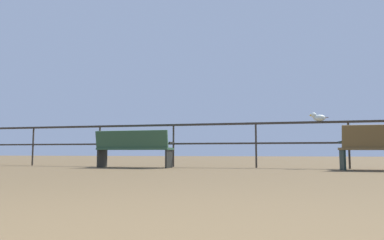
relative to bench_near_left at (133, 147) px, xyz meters
name	(u,v)px	position (x,y,z in m)	size (l,w,h in m)	color
pier_railing	(256,134)	(2.75, 0.68, 0.29)	(23.96, 0.05, 1.05)	#302A23
bench_near_left	(133,147)	(0.00, 0.00, 0.00)	(1.77, 0.66, 0.85)	#2C4E35
seagull_on_rail	(318,117)	(4.14, 0.68, 0.65)	(0.41, 0.16, 0.20)	silver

